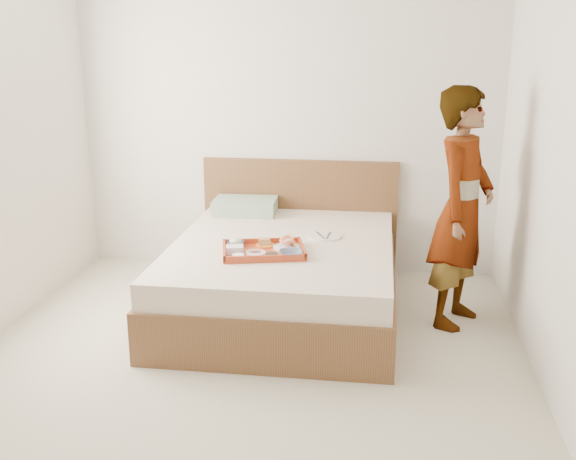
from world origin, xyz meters
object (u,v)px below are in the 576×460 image
(person, at_px, (462,209))
(tray, at_px, (263,250))
(bed, at_px, (283,277))
(dinner_plate, at_px, (324,236))

(person, bearing_deg, tray, 126.39)
(bed, distance_m, person, 1.35)
(bed, bearing_deg, tray, -108.28)
(bed, distance_m, tray, 0.41)
(bed, xyz_separation_m, person, (1.23, -0.01, 0.56))
(tray, relative_size, dinner_plate, 2.24)
(bed, distance_m, dinner_plate, 0.42)
(dinner_plate, height_order, person, person)
(bed, relative_size, person, 1.22)
(tray, bearing_deg, dinner_plate, 35.82)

